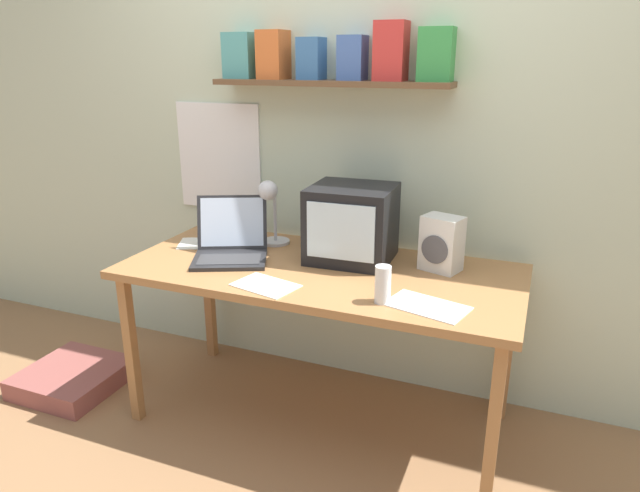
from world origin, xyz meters
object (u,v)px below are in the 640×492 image
crt_monitor (352,223)px  floor_cushion (73,378)px  open_notebook (202,243)px  loose_paper_near_laptop (266,285)px  printed_handout (427,306)px  laptop (231,243)px  desk_lamp (270,204)px  juice_glass (383,286)px  corner_desk (320,280)px  space_heater (442,244)px

crt_monitor → floor_cushion: (-1.37, -0.39, -0.87)m
open_notebook → loose_paper_near_laptop: bearing=-34.3°
loose_paper_near_laptop → open_notebook: size_ratio=1.03×
printed_handout → laptop: bearing=167.3°
desk_lamp → laptop: bearing=-108.4°
laptop → juice_glass: 0.82m
corner_desk → laptop: 0.45m
laptop → corner_desk: bearing=-22.6°
printed_handout → loose_paper_near_laptop: bearing=-176.2°
desk_lamp → crt_monitor: bearing=0.9°
desk_lamp → space_heater: (0.82, -0.03, -0.09)m
corner_desk → juice_glass: juice_glass is taller
loose_paper_near_laptop → floor_cushion: size_ratio=0.61×
floor_cushion → desk_lamp: bearing=24.6°
corner_desk → laptop: size_ratio=3.95×
crt_monitor → juice_glass: (0.26, -0.41, -0.10)m
space_heater → open_notebook: 1.16m
corner_desk → loose_paper_near_laptop: loose_paper_near_laptop is taller
crt_monitor → open_notebook: (-0.75, -0.06, -0.17)m
laptop → loose_paper_near_laptop: laptop is taller
corner_desk → crt_monitor: size_ratio=4.60×
desk_lamp → space_heater: size_ratio=1.36×
desk_lamp → open_notebook: 0.40m
juice_glass → desk_lamp: bearing=146.7°
open_notebook → corner_desk: bearing=-8.1°
crt_monitor → open_notebook: bearing=-177.4°
laptop → space_heater: laptop is taller
loose_paper_near_laptop → laptop: bearing=140.0°
desk_lamp → floor_cushion: 1.39m
space_heater → printed_handout: bearing=-68.2°
crt_monitor → printed_handout: crt_monitor is taller
corner_desk → floor_cushion: 1.46m
desk_lamp → loose_paper_near_laptop: (0.21, -0.47, -0.20)m
juice_glass → loose_paper_near_laptop: (-0.48, -0.02, -0.06)m
desk_lamp → space_heater: bearing=4.4°
laptop → juice_glass: laptop is taller
space_heater → printed_handout: 0.42m
crt_monitor → laptop: 0.56m
corner_desk → desk_lamp: (-0.33, 0.20, 0.26)m
printed_handout → floor_cushion: bearing=-179.8°
desk_lamp → floor_cushion: size_ratio=0.69×
corner_desk → printed_handout: size_ratio=5.26×
open_notebook → laptop: bearing=-25.4°
laptop → desk_lamp: bearing=40.8°
laptop → loose_paper_near_laptop: 0.40m
juice_glass → laptop: bearing=163.1°
space_heater → loose_paper_near_laptop: (-0.62, -0.44, -0.12)m
space_heater → open_notebook: bearing=-158.3°
juice_glass → open_notebook: juice_glass is taller
crt_monitor → printed_handout: (0.43, -0.39, -0.17)m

